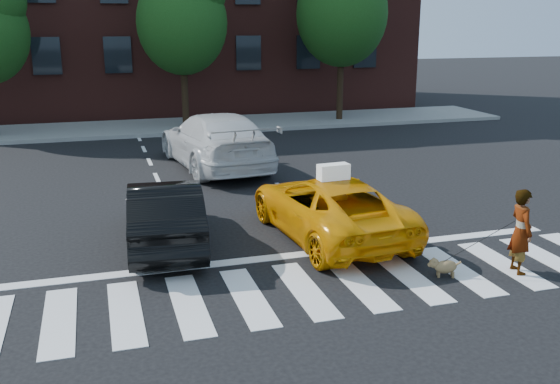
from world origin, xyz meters
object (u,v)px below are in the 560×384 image
(tree_mid, at_px, (182,11))
(dog, at_px, (443,266))
(white_suv, at_px, (215,140))
(tree_right, at_px, (343,2))
(black_sedan, at_px, (165,213))
(taxi, at_px, (329,207))
(woman, at_px, (521,231))

(tree_mid, xyz_separation_m, dog, (2.05, -17.16, -4.65))
(white_suv, height_order, dog, white_suv)
(tree_right, height_order, black_sedan, tree_right)
(dog, bearing_deg, tree_right, 93.91)
(tree_mid, distance_m, white_suv, 8.38)
(tree_mid, xyz_separation_m, black_sedan, (-2.53, -14.02, -4.17))
(taxi, bearing_deg, dog, 109.23)
(taxi, distance_m, woman, 3.88)
(taxi, distance_m, dog, 2.95)
(white_suv, bearing_deg, taxi, 92.23)
(black_sedan, relative_size, white_suv, 0.69)
(black_sedan, bearing_deg, tree_mid, -95.60)
(white_suv, bearing_deg, black_sedan, 64.39)
(taxi, distance_m, black_sedan, 3.43)
(tree_right, distance_m, white_suv, 11.20)
(tree_right, xyz_separation_m, taxi, (-6.13, -14.50, -4.61))
(tree_right, height_order, woman, tree_right)
(tree_right, xyz_separation_m, woman, (-3.54, -17.37, -4.47))
(tree_mid, height_order, white_suv, tree_mid)
(black_sedan, distance_m, woman, 6.87)
(woman, bearing_deg, tree_right, -3.10)
(taxi, distance_m, white_suv, 7.21)
(dog, bearing_deg, tree_mid, 116.81)
(woman, height_order, dog, woman)
(tree_right, relative_size, white_suv, 1.30)
(tree_mid, xyz_separation_m, woman, (3.46, -17.37, -4.06))
(black_sedan, bearing_deg, woman, 155.43)
(black_sedan, bearing_deg, taxi, 176.70)
(tree_mid, bearing_deg, black_sedan, -100.24)
(taxi, xyz_separation_m, woman, (2.60, -2.88, 0.14))
(tree_mid, height_order, taxi, tree_mid)
(tree_mid, bearing_deg, taxi, -86.58)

